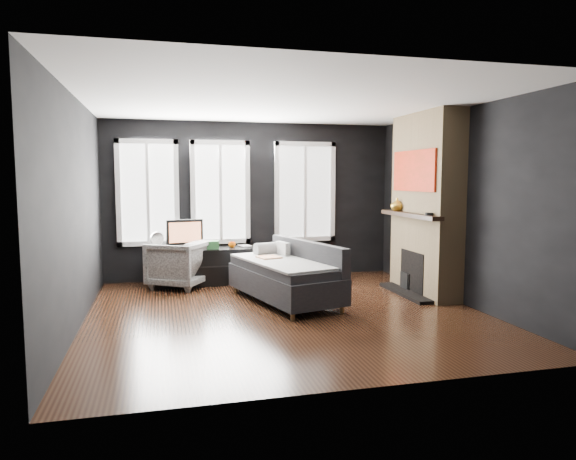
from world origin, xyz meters
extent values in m
plane|color=black|center=(0.00, 0.00, 0.00)|extent=(5.00, 5.00, 0.00)
plane|color=white|center=(0.00, 0.00, 2.70)|extent=(5.00, 5.00, 0.00)
cube|color=black|center=(0.00, 2.50, 1.35)|extent=(5.00, 0.02, 2.70)
cube|color=black|center=(-2.50, 0.00, 1.35)|extent=(0.02, 5.00, 2.70)
cube|color=black|center=(2.50, 0.00, 1.35)|extent=(0.02, 5.00, 2.70)
cube|color=gray|center=(0.22, 1.10, 0.61)|extent=(0.15, 0.36, 0.35)
imported|color=silver|center=(-1.29, 1.95, 0.41)|extent=(1.06, 1.08, 0.83)
imported|color=#E56005|center=(-0.41, 2.09, 0.65)|extent=(0.12, 0.10, 0.12)
imported|color=#A0937F|center=(-0.26, 2.16, 0.71)|extent=(0.17, 0.06, 0.23)
cube|color=#2C6632|center=(-0.76, 2.03, 0.66)|extent=(0.23, 0.15, 0.13)
imported|color=gold|center=(2.05, 1.05, 1.33)|extent=(0.21, 0.22, 0.20)
cylinder|color=black|center=(2.05, 0.05, 1.25)|extent=(0.13, 0.13, 0.04)
camera|label=1|loc=(-1.56, -6.33, 1.74)|focal=32.00mm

